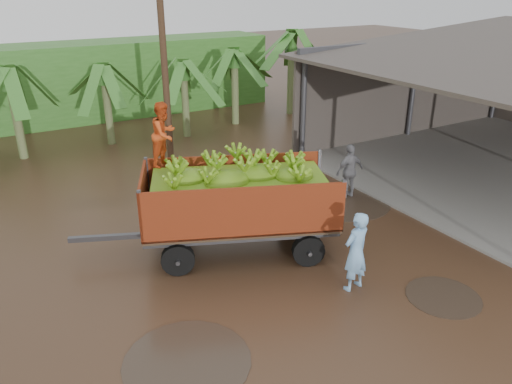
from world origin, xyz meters
TOP-DOWN VIEW (x-y plane):
  - ground at (0.00, 0.00)m, footprint 100.00×100.00m
  - packing_shed at (11.77, 1.77)m, footprint 12.78×10.80m
  - hedge_north at (-2.00, 16.00)m, footprint 22.00×3.00m
  - banana_trailer at (-0.20, 0.68)m, footprint 6.44×3.87m
  - man_blue at (1.16, -2.15)m, footprint 0.74×0.54m
  - man_grey at (4.39, 1.86)m, footprint 1.02×0.44m
  - utility_pole at (0.87, 8.07)m, footprint 1.20×0.24m
  - banana_plants at (-4.29, 6.70)m, footprint 24.47×20.34m

SIDE VIEW (x-z plane):
  - ground at x=0.00m, z-range 0.00..0.00m
  - man_grey at x=4.39m, z-range 0.00..1.73m
  - man_blue at x=1.16m, z-range 0.00..1.86m
  - banana_trailer at x=-0.20m, z-range -0.45..3.28m
  - banana_plants at x=-4.29m, z-range -0.32..3.89m
  - hedge_north at x=-2.00m, z-range 0.00..3.60m
  - packing_shed at x=11.77m, z-range 0.13..4.88m
  - utility_pole at x=0.87m, z-range 0.06..8.79m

